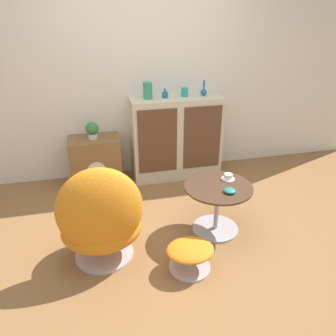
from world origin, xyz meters
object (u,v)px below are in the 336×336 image
object	(u,v)px
tv_console	(96,160)
ottoman	(190,253)
coffee_table	(217,202)
sideboard	(176,137)
vase_inner_left	(165,95)
potted_plant	(92,130)
bowl	(230,191)
vase_leftmost	(148,90)
egg_chair	(101,220)
vase_inner_right	(185,92)
teacup	(228,177)
vase_rightmost	(204,91)

from	to	relation	value
tv_console	ottoman	xyz separation A→B (m)	(0.70, -1.77, -0.13)
ottoman	coffee_table	distance (m)	0.64
sideboard	vase_inner_left	xyz separation A→B (m)	(-0.14, 0.00, 0.56)
potted_plant	bowl	size ratio (longest dim) A/B	1.88
coffee_table	vase_inner_left	size ratio (longest dim) A/B	6.06
ottoman	potted_plant	xyz separation A→B (m)	(-0.71, 1.77, 0.54)
vase_leftmost	bowl	world-z (taller)	vase_leftmost
egg_chair	potted_plant	world-z (taller)	egg_chair
vase_leftmost	potted_plant	size ratio (longest dim) A/B	0.95
vase_inner_right	coffee_table	bearing A→B (deg)	-90.85
sideboard	teacup	xyz separation A→B (m)	(0.23, -1.17, -0.00)
vase_inner_right	vase_leftmost	bearing A→B (deg)	180.00
ottoman	coffee_table	world-z (taller)	coffee_table
tv_console	potted_plant	distance (m)	0.41
vase_rightmost	potted_plant	world-z (taller)	vase_rightmost
vase_leftmost	vase_inner_left	xyz separation A→B (m)	(0.21, 0.00, -0.06)
potted_plant	teacup	bearing A→B (deg)	-43.56
tv_console	ottoman	size ratio (longest dim) A/B	1.51
egg_chair	vase_rightmost	bearing A→B (deg)	47.02
ottoman	potted_plant	distance (m)	1.98
egg_chair	coffee_table	bearing A→B (deg)	9.76
potted_plant	teacup	size ratio (longest dim) A/B	1.54
egg_chair	ottoman	distance (m)	0.80
sideboard	tv_console	xyz separation A→B (m)	(-1.03, 0.02, -0.23)
bowl	coffee_table	bearing A→B (deg)	112.09
ottoman	potted_plant	world-z (taller)	potted_plant
vase_inner_left	potted_plant	bearing A→B (deg)	178.63
sideboard	vase_inner_right	distance (m)	0.58
tv_console	egg_chair	bearing A→B (deg)	-89.94
teacup	bowl	xyz separation A→B (m)	(-0.09, -0.24, -0.00)
tv_console	bowl	xyz separation A→B (m)	(1.17, -1.44, 0.22)
sideboard	egg_chair	world-z (taller)	sideboard
sideboard	egg_chair	size ratio (longest dim) A/B	1.20
ottoman	teacup	distance (m)	0.88
tv_console	egg_chair	size ratio (longest dim) A/B	0.66
tv_console	egg_chair	distance (m)	1.50
sideboard	vase_inner_left	distance (m)	0.57
coffee_table	tv_console	bearing A→B (deg)	130.48
vase_inner_left	bowl	size ratio (longest dim) A/B	0.99
tv_console	potted_plant	bearing A→B (deg)	161.56
coffee_table	bowl	size ratio (longest dim) A/B	6.02
vase_rightmost	bowl	size ratio (longest dim) A/B	1.69
vase_leftmost	vase_inner_right	bearing A→B (deg)	0.00
tv_console	egg_chair	xyz separation A→B (m)	(0.00, -1.50, 0.13)
ottoman	vase_inner_left	size ratio (longest dim) A/B	3.79
vase_rightmost	bowl	distance (m)	1.55
egg_chair	vase_inner_right	distance (m)	1.98
sideboard	vase_rightmost	bearing A→B (deg)	0.63
sideboard	coffee_table	bearing A→B (deg)	-86.14
vase_rightmost	coffee_table	bearing A→B (deg)	-101.57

